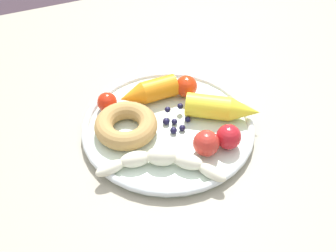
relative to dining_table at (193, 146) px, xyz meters
The scene contains 11 objects.
dining_table is the anchor object (origin of this frame).
plate 0.11m from the dining_table, 158.74° to the right, with size 0.29×0.29×0.02m.
banana 0.18m from the dining_table, 134.97° to the right, with size 0.18×0.11×0.03m.
carrot_orange 0.14m from the dining_table, 143.50° to the left, with size 0.10×0.04×0.04m.
carrot_yellow 0.13m from the dining_table, 48.07° to the right, with size 0.13×0.10×0.04m.
donut 0.17m from the dining_table, behind, with size 0.10×0.10×0.03m, color #B3894C.
blueberry_pile 0.11m from the dining_table, 154.34° to the right, with size 0.05×0.06×0.02m.
tomato_near 0.12m from the dining_table, 86.63° to the left, with size 0.04×0.04×0.04m, color red.
tomato_mid 0.15m from the dining_table, 105.16° to the right, with size 0.04×0.04×0.04m, color red.
tomato_far 0.19m from the dining_table, 159.27° to the left, with size 0.03×0.03×0.03m, color red.
tomato_extra 0.15m from the dining_table, 83.25° to the right, with size 0.04×0.04×0.04m, color red.
Camera 1 is at (-0.25, -0.50, 1.30)m, focal length 46.92 mm.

